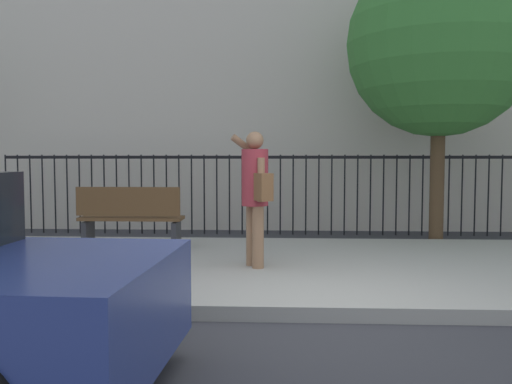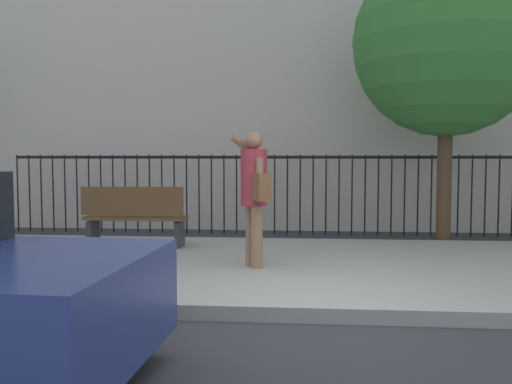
{
  "view_description": "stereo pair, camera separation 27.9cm",
  "coord_description": "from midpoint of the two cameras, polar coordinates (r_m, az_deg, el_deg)",
  "views": [
    {
      "loc": [
        -0.33,
        -5.12,
        1.57
      ],
      "look_at": [
        -0.69,
        2.2,
        1.09
      ],
      "focal_mm": 38.74,
      "sensor_mm": 36.0,
      "label": 1
    },
    {
      "loc": [
        -0.05,
        -5.1,
        1.57
      ],
      "look_at": [
        -0.69,
        2.2,
        1.09
      ],
      "focal_mm": 38.74,
      "sensor_mm": 36.0,
      "label": 2
    }
  ],
  "objects": [
    {
      "name": "street_bench",
      "position": [
        8.81,
        -13.74,
        -2.38
      ],
      "size": [
        1.6,
        0.45,
        0.95
      ],
      "color": "brown",
      "rests_on": "sidewalk"
    },
    {
      "name": "street_tree_far",
      "position": [
        10.2,
        17.7,
        14.32
      ],
      "size": [
        3.17,
        3.17,
        5.07
      ],
      "color": "#4C3823",
      "rests_on": "ground"
    },
    {
      "name": "ground_plane",
      "position": [
        5.34,
        4.88,
        -13.37
      ],
      "size": [
        60.0,
        60.0,
        0.0
      ],
      "primitive_type": "plane",
      "color": "#333338"
    },
    {
      "name": "iron_fence",
      "position": [
        11.02,
        3.8,
        0.85
      ],
      "size": [
        12.03,
        0.04,
        1.6
      ],
      "color": "black",
      "rests_on": "ground"
    },
    {
      "name": "sidewalk",
      "position": [
        7.46,
        4.26,
        -7.85
      ],
      "size": [
        28.0,
        4.4,
        0.15
      ],
      "primitive_type": "cube",
      "color": "#9E9B93",
      "rests_on": "ground"
    },
    {
      "name": "pedestrian_on_phone",
      "position": [
        7.01,
        -1.18,
        0.36
      ],
      "size": [
        0.58,
        0.72,
        1.73
      ],
      "color": "#936B4C",
      "rests_on": "sidewalk"
    }
  ]
}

